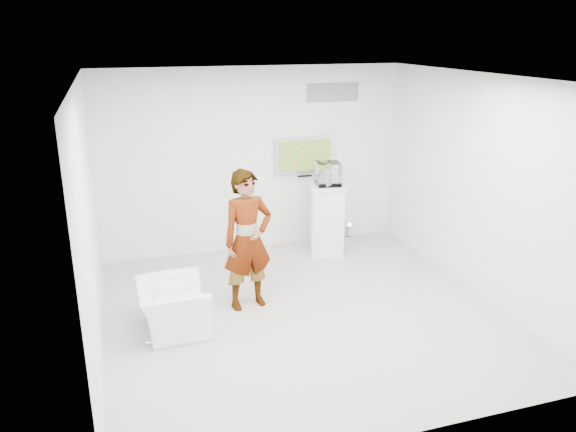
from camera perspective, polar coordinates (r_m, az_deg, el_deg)
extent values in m
cube|color=#BAB5AB|center=(7.45, 1.55, -9.75)|extent=(5.00, 5.00, 0.01)
cube|color=#2A2A2C|center=(6.60, 1.77, 13.84)|extent=(5.00, 5.00, 0.01)
cube|color=silver|center=(9.20, -3.49, 5.64)|extent=(5.00, 0.01, 3.00)
cube|color=silver|center=(4.74, 11.70, -7.10)|extent=(5.00, 0.01, 3.00)
cube|color=silver|center=(6.53, -19.55, -0.68)|extent=(0.01, 5.00, 3.00)
cube|color=silver|center=(8.03, 18.78, 2.82)|extent=(0.01, 5.00, 3.00)
cube|color=silver|center=(9.38, 1.65, 6.22)|extent=(1.00, 0.08, 0.60)
cube|color=slate|center=(9.43, 4.56, 12.39)|extent=(0.90, 0.02, 0.30)
imported|color=white|center=(7.28, -4.12, -2.46)|extent=(0.75, 0.57, 1.87)
imported|color=white|center=(7.08, -11.60, -9.04)|extent=(0.83, 0.95, 0.60)
cube|color=white|center=(9.20, 3.98, -0.32)|extent=(0.69, 0.69, 1.16)
cylinder|color=white|center=(9.97, 6.24, -1.56)|extent=(0.20, 0.20, 0.29)
cube|color=white|center=(8.98, 4.09, 4.30)|extent=(0.42, 0.42, 0.37)
cube|color=white|center=(9.00, 4.08, 3.78)|extent=(0.12, 0.14, 0.20)
cube|color=white|center=(7.29, -2.96, 3.74)|extent=(0.05, 0.13, 0.03)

